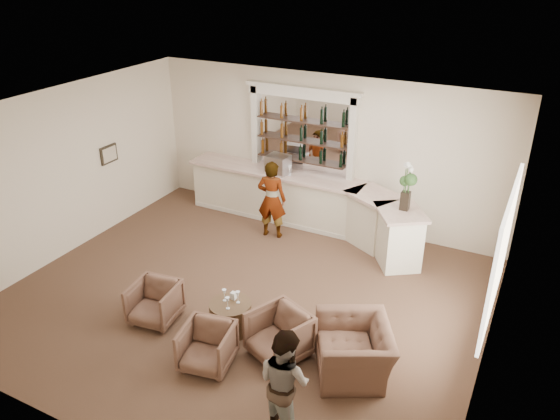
# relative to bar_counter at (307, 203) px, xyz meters

# --- Properties ---
(ground) EXTENTS (8.00, 8.00, 0.00)m
(ground) POSITION_rel_bar_counter_xyz_m (0.16, -3.00, -0.57)
(ground) COLOR brown
(ground) RESTS_ON ground
(room_shell) EXTENTS (8.04, 7.02, 3.32)m
(room_shell) POSITION_rel_bar_counter_xyz_m (0.33, -2.29, 1.77)
(room_shell) COLOR beige
(room_shell) RESTS_ON ground
(bar_counter) EXTENTS (5.72, 1.80, 1.14)m
(bar_counter) POSITION_rel_bar_counter_xyz_m (0.00, 0.00, 0.00)
(bar_counter) COLOR white
(bar_counter) RESTS_ON ground
(back_bar_alcove) EXTENTS (2.64, 0.25, 3.00)m
(back_bar_alcove) POSITION_rel_bar_counter_xyz_m (-0.34, 0.41, 1.46)
(back_bar_alcove) COLOR white
(back_bar_alcove) RESTS_ON ground
(cocktail_table) EXTENTS (0.67, 0.67, 0.50)m
(cocktail_table) POSITION_rel_bar_counter_xyz_m (0.43, -3.85, -0.32)
(cocktail_table) COLOR brown
(cocktail_table) RESTS_ON ground
(sommelier) EXTENTS (0.68, 0.51, 1.69)m
(sommelier) POSITION_rel_bar_counter_xyz_m (-0.49, -0.70, 0.27)
(sommelier) COLOR gray
(sommelier) RESTS_ON ground
(guest) EXTENTS (0.89, 0.80, 1.52)m
(guest) POSITION_rel_bar_counter_xyz_m (2.10, -5.24, 0.19)
(guest) COLOR gray
(guest) RESTS_ON ground
(armchair_left) EXTENTS (0.82, 0.84, 0.68)m
(armchair_left) POSITION_rel_bar_counter_xyz_m (-0.81, -4.20, -0.23)
(armchair_left) COLOR brown
(armchair_left) RESTS_ON ground
(armchair_center) EXTENTS (0.84, 0.86, 0.67)m
(armchair_center) POSITION_rel_bar_counter_xyz_m (0.57, -4.72, -0.24)
(armchair_center) COLOR brown
(armchair_center) RESTS_ON ground
(armchair_right) EXTENTS (1.06, 1.07, 0.75)m
(armchair_right) POSITION_rel_bar_counter_xyz_m (1.41, -4.04, -0.20)
(armchair_right) COLOR brown
(armchair_right) RESTS_ON ground
(armchair_far) EXTENTS (1.46, 1.52, 0.76)m
(armchair_far) POSITION_rel_bar_counter_xyz_m (2.52, -3.86, -0.19)
(armchair_far) COLOR brown
(armchair_far) RESTS_ON ground
(espresso_machine) EXTENTS (0.50, 0.43, 0.41)m
(espresso_machine) POSITION_rel_bar_counter_xyz_m (-0.70, 0.01, 0.77)
(espresso_machine) COLOR silver
(espresso_machine) RESTS_ON bar_counter
(flower_vase) EXTENTS (0.25, 0.25, 0.95)m
(flower_vase) POSITION_rel_bar_counter_xyz_m (2.25, -0.53, 1.10)
(flower_vase) COLOR black
(flower_vase) RESTS_ON bar_counter
(wine_glass_bar_left) EXTENTS (0.07, 0.07, 0.21)m
(wine_glass_bar_left) POSITION_rel_bar_counter_xyz_m (-0.42, 0.01, 0.67)
(wine_glass_bar_left) COLOR white
(wine_glass_bar_left) RESTS_ON bar_counter
(wine_glass_bar_right) EXTENTS (0.07, 0.07, 0.21)m
(wine_glass_bar_right) POSITION_rel_bar_counter_xyz_m (-0.46, 0.10, 0.67)
(wine_glass_bar_right) COLOR white
(wine_glass_bar_right) RESTS_ON bar_counter
(wine_glass_tbl_a) EXTENTS (0.07, 0.07, 0.21)m
(wine_glass_tbl_a) POSITION_rel_bar_counter_xyz_m (0.31, -3.82, 0.03)
(wine_glass_tbl_a) COLOR white
(wine_glass_tbl_a) RESTS_ON cocktail_table
(wine_glass_tbl_b) EXTENTS (0.07, 0.07, 0.21)m
(wine_glass_tbl_b) POSITION_rel_bar_counter_xyz_m (0.53, -3.77, 0.03)
(wine_glass_tbl_b) COLOR white
(wine_glass_tbl_b) RESTS_ON cocktail_table
(wine_glass_tbl_c) EXTENTS (0.07, 0.07, 0.21)m
(wine_glass_tbl_c) POSITION_rel_bar_counter_xyz_m (0.47, -3.98, 0.03)
(wine_glass_tbl_c) COLOR white
(wine_glass_tbl_c) RESTS_ON cocktail_table
(napkin_holder) EXTENTS (0.08, 0.08, 0.12)m
(napkin_holder) POSITION_rel_bar_counter_xyz_m (0.41, -3.71, -0.01)
(napkin_holder) COLOR silver
(napkin_holder) RESTS_ON cocktail_table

